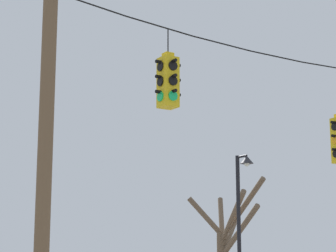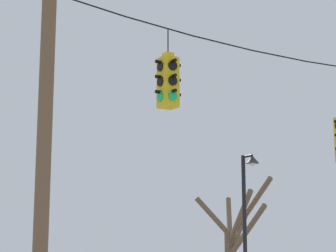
{
  "view_description": "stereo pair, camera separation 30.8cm",
  "coord_description": "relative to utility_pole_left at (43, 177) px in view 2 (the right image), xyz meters",
  "views": [
    {
      "loc": [
        -9.89,
        -10.29,
        2.5
      ],
      "look_at": [
        -2.98,
        0.42,
        5.02
      ],
      "focal_mm": 70.0,
      "sensor_mm": 36.0,
      "label": 1
    },
    {
      "loc": [
        -9.63,
        -10.46,
        2.5
      ],
      "look_at": [
        -2.98,
        0.42,
        5.02
      ],
      "focal_mm": 70.0,
      "sensor_mm": 36.0,
      "label": 2
    }
  ],
  "objects": [
    {
      "name": "street_lamp",
      "position": [
        8.1,
        4.53,
        -0.16
      ],
      "size": [
        0.4,
        0.7,
        5.47
      ],
      "color": "black",
      "rests_on": "ground_plane"
    },
    {
      "name": "bare_tree",
      "position": [
        10.46,
        8.34,
        -1.19
      ],
      "size": [
        2.55,
        3.83,
        5.16
      ],
      "color": "brown",
      "rests_on": "ground_plane"
    },
    {
      "name": "traffic_light_over_intersection",
      "position": [
        2.57,
        -0.0,
        2.09
      ],
      "size": [
        0.58,
        0.58,
        1.65
      ],
      "color": "yellow"
    },
    {
      "name": "utility_pole_left",
      "position": [
        0.0,
        0.0,
        0.0
      ],
      "size": [
        0.27,
        0.27,
        7.7
      ],
      "color": "brown",
      "rests_on": "ground_plane"
    },
    {
      "name": "span_wire",
      "position": [
        5.55,
        0.0,
        3.23
      ],
      "size": [
        11.11,
        0.03,
        0.36
      ],
      "color": "black"
    }
  ]
}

